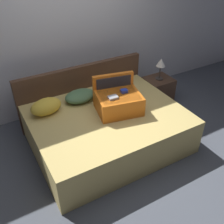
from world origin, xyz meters
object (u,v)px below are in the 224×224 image
Objects in this scene: bed at (108,129)px; table_lamp at (161,64)px; pillow_near_headboard at (80,96)px; nightstand at (158,91)px; hard_case_large at (118,100)px; pillow_center_head at (46,107)px.

table_lamp is (1.27, 0.52, 0.48)m from bed.
nightstand is (1.45, 0.04, -0.35)m from pillow_near_headboard.
bed is 0.61m from pillow_near_headboard.
pillow_near_headboard is at bearing 138.20° from hard_case_large.
hard_case_large reaches higher than bed.
bed is 3.03× the size of hard_case_large.
bed is 0.88m from pillow_center_head.
pillow_near_headboard is 1.24× the size of table_lamp.
bed is 1.37m from nightstand.
hard_case_large is 0.94m from pillow_center_head.
hard_case_large is 1.57× the size of pillow_center_head.
pillow_center_head is at bearing -172.03° from pillow_near_headboard.
table_lamp is at bearing 180.00° from nightstand.
table_lamp reaches higher than nightstand.
bed is 4.24× the size of nightstand.
nightstand is at bearing 1.51° from pillow_near_headboard.
pillow_center_head is 1.15× the size of table_lamp.
pillow_near_headboard reaches higher than nightstand.
pillow_near_headboard is at bearing -178.49° from nightstand.
hard_case_large reaches higher than pillow_center_head.
hard_case_large is at bearing -24.72° from pillow_center_head.
hard_case_large is at bearing -155.43° from nightstand.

